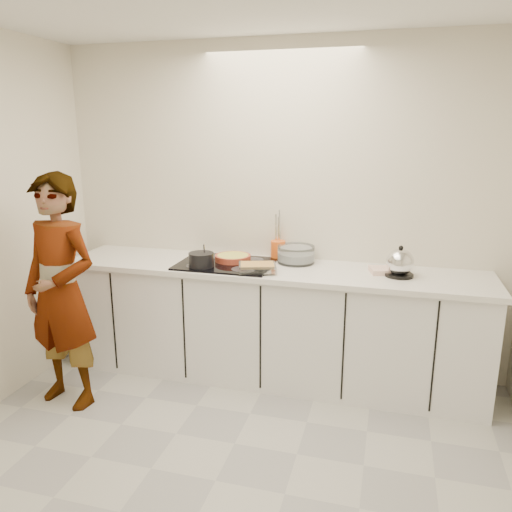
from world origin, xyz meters
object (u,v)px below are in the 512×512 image
(hob, at_px, (226,264))
(mixing_bowl, at_px, (296,255))
(baking_dish, at_px, (257,267))
(tart_dish, at_px, (233,257))
(saucepan, at_px, (201,260))
(utensil_crock, at_px, (278,250))
(cook, at_px, (61,293))
(kettle, at_px, (400,263))

(hob, height_order, mixing_bowl, mixing_bowl)
(mixing_bowl, bearing_deg, baking_dish, -122.55)
(tart_dish, distance_m, saucepan, 0.29)
(tart_dish, xyz_separation_m, utensil_crock, (0.32, 0.21, 0.03))
(hob, distance_m, cook, 1.21)
(hob, distance_m, utensil_crock, 0.45)
(kettle, bearing_deg, cook, -161.87)
(utensil_crock, distance_m, cook, 1.66)
(kettle, distance_m, cook, 2.38)
(baking_dish, xyz_separation_m, kettle, (1.00, 0.17, 0.05))
(saucepan, bearing_deg, cook, -145.45)
(baking_dish, distance_m, cook, 1.39)
(hob, relative_size, kettle, 3.19)
(mixing_bowl, height_order, utensil_crock, utensil_crock)
(hob, relative_size, utensil_crock, 4.90)
(mixing_bowl, bearing_deg, tart_dish, -165.78)
(hob, height_order, kettle, kettle)
(saucepan, relative_size, kettle, 0.86)
(baking_dish, height_order, kettle, kettle)
(hob, relative_size, mixing_bowl, 2.40)
(hob, relative_size, tart_dish, 2.15)
(tart_dish, height_order, mixing_bowl, mixing_bowl)
(utensil_crock, bearing_deg, hob, -141.15)
(saucepan, distance_m, utensil_crock, 0.65)
(tart_dish, bearing_deg, kettle, -2.30)
(utensil_crock, bearing_deg, kettle, -15.30)
(tart_dish, xyz_separation_m, kettle, (1.26, -0.05, 0.06))
(hob, distance_m, saucepan, 0.22)
(tart_dish, height_order, saucepan, saucepan)
(tart_dish, height_order, utensil_crock, utensil_crock)
(hob, height_order, saucepan, saucepan)
(baking_dish, bearing_deg, utensil_crock, 82.59)
(utensil_crock, bearing_deg, baking_dish, -97.41)
(kettle, relative_size, cook, 0.14)
(tart_dish, bearing_deg, saucepan, -128.38)
(kettle, bearing_deg, saucepan, -173.14)
(hob, bearing_deg, cook, -143.45)
(hob, height_order, baking_dish, baking_dish)
(hob, distance_m, kettle, 1.30)
(saucepan, height_order, mixing_bowl, saucepan)
(hob, distance_m, tart_dish, 0.09)
(cook, bearing_deg, kettle, 27.31)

